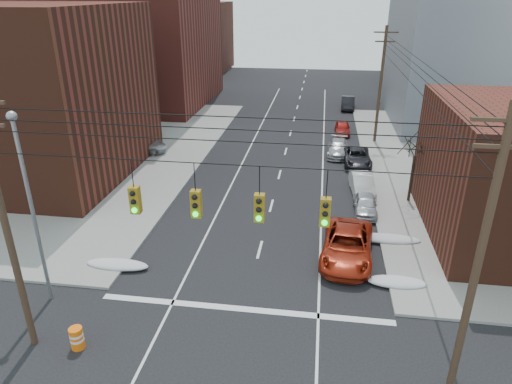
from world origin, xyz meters
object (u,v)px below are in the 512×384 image
(parked_car_c, at_px, (357,157))
(parked_car_e, at_px, (342,128))
(lot_car_d, at_px, (86,141))
(construction_barrel, at_px, (77,338))
(parked_car_f, at_px, (348,103))
(lot_car_c, at_px, (56,155))
(lot_car_b, at_px, (139,146))
(red_pickup, at_px, (347,246))
(parked_car_a, at_px, (365,204))
(parked_car_b, at_px, (362,184))
(lot_car_a, at_px, (84,173))
(parked_car_d, at_px, (338,148))

(parked_car_c, distance_m, parked_car_e, 9.32)
(lot_car_d, height_order, construction_barrel, lot_car_d)
(parked_car_c, relative_size, construction_barrel, 4.84)
(parked_car_f, height_order, lot_car_c, parked_car_f)
(lot_car_b, bearing_deg, parked_car_c, -104.46)
(red_pickup, bearing_deg, lot_car_c, 158.94)
(parked_car_e, bearing_deg, parked_car_a, -87.09)
(parked_car_b, bearing_deg, lot_car_c, 169.50)
(parked_car_f, bearing_deg, parked_car_c, -88.23)
(parked_car_a, relative_size, lot_car_b, 0.75)
(parked_car_a, distance_m, parked_car_e, 18.79)
(red_pickup, height_order, lot_car_b, red_pickup)
(parked_car_c, distance_m, lot_car_b, 19.63)
(lot_car_a, bearing_deg, parked_car_d, -51.62)
(lot_car_c, bearing_deg, construction_barrel, -136.77)
(parked_car_d, distance_m, lot_car_a, 21.95)
(parked_car_f, height_order, lot_car_a, parked_car_f)
(lot_car_c, bearing_deg, parked_car_b, -84.56)
(lot_car_c, bearing_deg, parked_car_f, -35.60)
(parked_car_c, relative_size, parked_car_d, 1.08)
(red_pickup, distance_m, lot_car_a, 21.51)
(parked_car_b, relative_size, parked_car_d, 0.95)
(parked_car_f, xyz_separation_m, lot_car_b, (-19.62, -20.86, 0.08))
(parked_car_c, height_order, parked_car_d, parked_car_c)
(construction_barrel, bearing_deg, lot_car_d, 116.28)
(parked_car_c, distance_m, lot_car_c, 26.09)
(parked_car_f, bearing_deg, parked_car_b, -88.23)
(parked_car_e, relative_size, lot_car_b, 0.78)
(parked_car_d, distance_m, lot_car_d, 23.48)
(red_pickup, distance_m, construction_barrel, 14.42)
(parked_car_a, xyz_separation_m, parked_car_e, (-1.00, 18.77, 0.03))
(parked_car_a, bearing_deg, construction_barrel, -130.28)
(parked_car_b, bearing_deg, lot_car_a, 178.51)
(parked_car_d, height_order, lot_car_d, lot_car_d)
(parked_car_f, distance_m, lot_car_d, 32.32)
(red_pickup, distance_m, lot_car_d, 28.29)
(parked_car_e, height_order, lot_car_c, lot_car_c)
(red_pickup, relative_size, parked_car_a, 1.59)
(parked_car_e, bearing_deg, lot_car_d, -159.29)
(red_pickup, relative_size, parked_car_e, 1.53)
(lot_car_a, relative_size, lot_car_b, 0.81)
(red_pickup, relative_size, lot_car_a, 1.47)
(parked_car_d, height_order, construction_barrel, parked_car_d)
(parked_car_a, relative_size, lot_car_d, 0.81)
(parked_car_b, xyz_separation_m, parked_car_d, (-1.60, 8.48, -0.05))
(parked_car_d, xyz_separation_m, lot_car_a, (-19.72, -9.63, 0.16))
(construction_barrel, bearing_deg, parked_car_e, 70.50)
(red_pickup, distance_m, parked_car_f, 36.24)
(parked_car_a, xyz_separation_m, lot_car_d, (-24.98, 9.63, 0.30))
(construction_barrel, bearing_deg, lot_car_c, 121.87)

